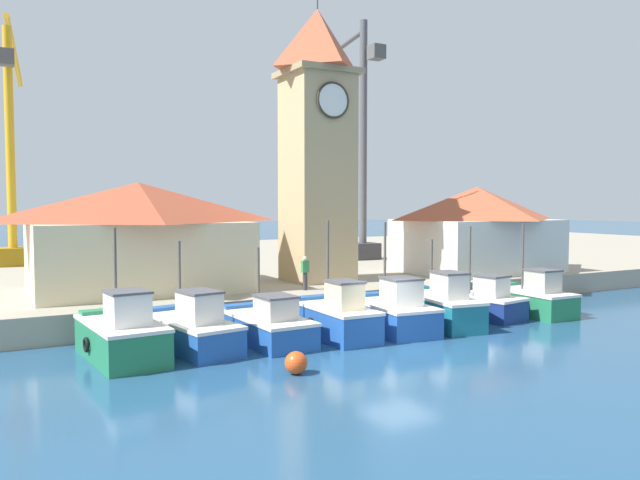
# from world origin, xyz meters

# --- Properties ---
(ground_plane) EXTENTS (300.00, 300.00, 0.00)m
(ground_plane) POSITION_xyz_m (0.00, 0.00, 0.00)
(ground_plane) COLOR navy
(quay_wharf) EXTENTS (120.00, 40.00, 1.16)m
(quay_wharf) POSITION_xyz_m (0.00, 26.18, 0.58)
(quay_wharf) COLOR #9E937F
(quay_wharf) RESTS_ON ground
(fishing_boat_far_left) EXTENTS (2.50, 4.74, 4.46)m
(fishing_boat_far_left) POSITION_xyz_m (-9.26, 3.00, 0.84)
(fishing_boat_far_left) COLOR #237A4C
(fishing_boat_far_left) RESTS_ON ground
(fishing_boat_left_outer) EXTENTS (2.77, 5.45, 3.90)m
(fishing_boat_left_outer) POSITION_xyz_m (-6.81, 3.41, 0.74)
(fishing_boat_left_outer) COLOR #2356A8
(fishing_boat_left_outer) RESTS_ON ground
(fishing_boat_left_inner) EXTENTS (2.26, 5.05, 3.58)m
(fishing_boat_left_inner) POSITION_xyz_m (-3.88, 3.15, 0.65)
(fishing_boat_left_inner) COLOR #2356A8
(fishing_boat_left_inner) RESTS_ON ground
(fishing_boat_mid_left) EXTENTS (1.94, 4.58, 4.61)m
(fishing_boat_mid_left) POSITION_xyz_m (-1.15, 2.62, 0.80)
(fishing_boat_mid_left) COLOR #2356A8
(fishing_boat_mid_left) RESTS_ON ground
(fishing_boat_center) EXTENTS (2.59, 4.83, 4.50)m
(fishing_boat_center) POSITION_xyz_m (1.50, 2.51, 0.78)
(fishing_boat_center) COLOR #2356A8
(fishing_boat_center) RESTS_ON ground
(fishing_boat_mid_right) EXTENTS (2.45, 5.15, 3.71)m
(fishing_boat_mid_right) POSITION_xyz_m (3.97, 2.51, 0.83)
(fishing_boat_mid_right) COLOR #196B7F
(fishing_boat_mid_right) RESTS_ON ground
(fishing_boat_right_inner) EXTENTS (2.59, 4.47, 4.22)m
(fishing_boat_right_inner) POSITION_xyz_m (6.85, 3.15, 0.70)
(fishing_boat_right_inner) COLOR navy
(fishing_boat_right_inner) RESTS_ON ground
(fishing_boat_right_outer) EXTENTS (2.08, 4.39, 4.29)m
(fishing_boat_right_outer) POSITION_xyz_m (9.59, 2.57, 0.76)
(fishing_boat_right_outer) COLOR #237A4C
(fishing_boat_right_outer) RESTS_ON ground
(clock_tower) EXTENTS (3.65, 3.65, 15.86)m
(clock_tower) POSITION_xyz_m (2.36, 10.64, 8.71)
(clock_tower) COLOR tan
(clock_tower) RESTS_ON quay_wharf
(warehouse_left) EXTENTS (9.96, 7.04, 5.12)m
(warehouse_left) POSITION_xyz_m (-6.78, 11.49, 3.78)
(warehouse_left) COLOR beige
(warehouse_left) RESTS_ON quay_wharf
(warehouse_right) EXTENTS (8.98, 6.89, 5.14)m
(warehouse_right) POSITION_xyz_m (13.11, 10.19, 3.79)
(warehouse_right) COLOR silver
(warehouse_right) RESTS_ON quay_wharf
(port_crane_near) EXTENTS (2.39, 11.04, 16.50)m
(port_crane_near) POSITION_xyz_m (-11.51, 27.74, 7.45)
(port_crane_near) COLOR #976E11
(port_crane_near) RESTS_ON quay_wharf
(port_crane_far) EXTENTS (2.29, 7.77, 17.38)m
(port_crane_far) POSITION_xyz_m (11.40, 20.49, 7.80)
(port_crane_far) COLOR #353539
(port_crane_far) RESTS_ON quay_wharf
(mooring_buoy) EXTENTS (0.71, 0.71, 0.71)m
(mooring_buoy) POSITION_xyz_m (-4.87, -1.42, 0.36)
(mooring_buoy) COLOR #E54C19
(mooring_buoy) RESTS_ON ground
(dock_worker_near_tower) EXTENTS (0.34, 0.22, 1.62)m
(dock_worker_near_tower) POSITION_xyz_m (0.15, 7.77, 2.00)
(dock_worker_near_tower) COLOR #33333D
(dock_worker_near_tower) RESTS_ON quay_wharf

